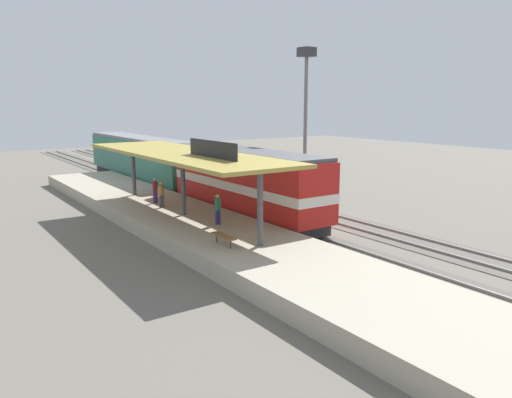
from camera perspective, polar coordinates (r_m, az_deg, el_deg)
name	(u,v)px	position (r m, az deg, el deg)	size (l,w,h in m)	color
ground_plane	(271,215)	(33.79, 1.79, -1.90)	(120.00, 120.00, 0.00)	#666056
track_near	(247,219)	(32.66, -1.03, -2.29)	(3.20, 110.00, 0.16)	#565249
track_far	(301,210)	(35.36, 5.18, -1.30)	(3.20, 110.00, 0.16)	#565249
platform	(184,222)	(30.33, -8.29, -2.64)	(6.00, 44.00, 0.90)	#A89E89
station_canopy	(183,155)	(29.55, -8.42, 5.04)	(5.20, 18.00, 4.70)	#47474C
platform_bench	(223,236)	(23.52, -3.78, -4.32)	(0.44, 1.70, 0.50)	#333338
locomotive	(245,183)	(32.35, -1.22, 1.88)	(2.93, 14.43, 4.44)	#28282D
passenger_carriage_single	(141,159)	(48.27, -13.15, 4.52)	(2.90, 20.00, 4.24)	#28282D
freight_car	(230,169)	(42.71, -3.06, 3.51)	(2.80, 12.00, 3.54)	#28282D
light_mast	(306,92)	(39.25, 5.78, 12.21)	(1.10, 1.10, 11.70)	slate
person_waiting	(218,208)	(27.44, -4.45, -1.00)	(0.34, 0.34, 1.71)	navy
person_walking	(155,189)	(33.94, -11.56, 1.13)	(0.34, 0.34, 1.71)	#663375
person_boarding	(161,193)	(32.36, -10.85, 0.68)	(0.34, 0.34, 1.71)	#4C4C51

